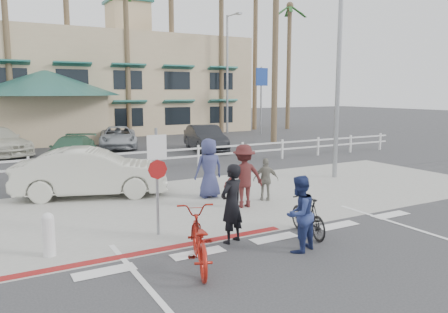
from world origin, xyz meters
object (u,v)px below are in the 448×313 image
car_white_sedan (92,172)px  bike_red (198,239)px  bike_black (308,216)px  sign_post (157,176)px

car_white_sedan → bike_red: bearing=-157.7°
car_white_sedan → bike_black: bearing=-132.9°
sign_post → bike_black: 3.74m
bike_red → car_white_sedan: car_white_sedan is taller
sign_post → bike_black: bearing=-29.8°
sign_post → bike_black: (3.13, -1.80, -0.97)m
sign_post → bike_red: 2.42m
car_white_sedan → sign_post: bearing=-155.9°
sign_post → car_white_sedan: 4.87m
sign_post → car_white_sedan: bearing=95.8°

